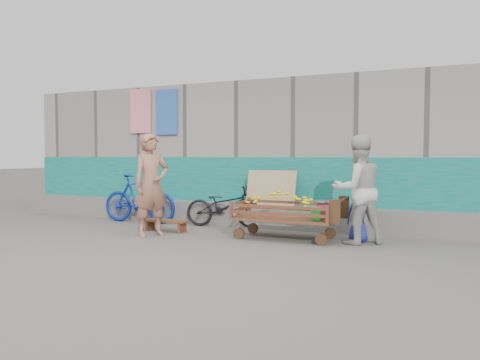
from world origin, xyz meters
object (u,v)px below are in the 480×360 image
at_px(bench, 166,223).
at_px(child, 359,216).
at_px(banana_cart, 283,207).
at_px(bicycle_blue, 139,199).
at_px(vendor_man, 151,185).
at_px(woman, 358,190).
at_px(bicycle_dark, 225,206).

xyz_separation_m(bench, child, (3.52, 0.37, 0.28)).
xyz_separation_m(banana_cart, bicycle_blue, (-3.43, 0.62, -0.03)).
bearing_deg(child, vendor_man, 22.00).
height_order(vendor_man, child, vendor_man).
bearing_deg(woman, banana_cart, -31.46).
height_order(child, bicycle_blue, bicycle_blue).
xyz_separation_m(vendor_man, bicycle_blue, (-1.18, 1.27, -0.40)).
bearing_deg(woman, bicycle_blue, -41.90).
relative_size(banana_cart, bench, 2.14).
bearing_deg(vendor_man, bicycle_blue, 73.93).
relative_size(woman, child, 2.02).
xyz_separation_m(vendor_man, bicycle_dark, (0.74, 1.47, -0.49)).
relative_size(bench, vendor_man, 0.48).
relative_size(woman, bicycle_blue, 1.03).
relative_size(banana_cart, vendor_man, 1.03).
relative_size(bench, woman, 0.50).
height_order(woman, bicycle_blue, woman).
bearing_deg(banana_cart, bench, -176.37).
relative_size(child, bicycle_blue, 0.51).
relative_size(vendor_man, bicycle_dark, 1.14).
xyz_separation_m(woman, child, (0.00, 0.14, -0.44)).
distance_m(vendor_man, bicycle_dark, 1.72).
height_order(vendor_man, bicycle_blue, vendor_man).
bearing_deg(vendor_man, banana_cart, -42.96).
bearing_deg(bicycle_dark, vendor_man, 143.09).
relative_size(bench, bicycle_blue, 0.51).
xyz_separation_m(bench, bicycle_dark, (0.77, 0.97, 0.26)).
bearing_deg(child, bicycle_dark, -4.31).
bearing_deg(banana_cart, woman, 3.87).
bearing_deg(bench, bicycle_blue, 146.34).
bearing_deg(child, banana_cart, 18.28).
xyz_separation_m(bench, woman, (3.52, 0.23, 0.72)).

